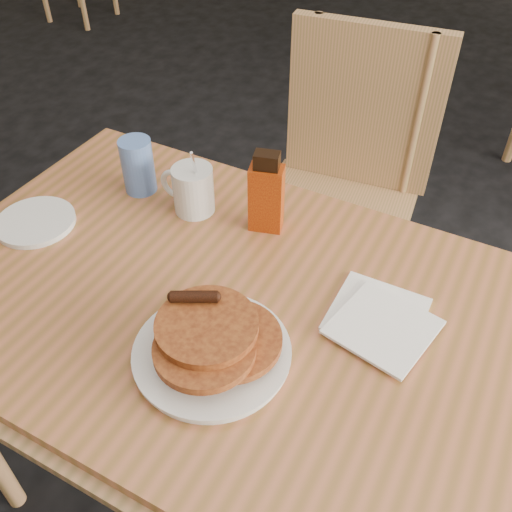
{
  "coord_description": "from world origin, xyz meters",
  "views": [
    {
      "loc": [
        0.31,
        -0.63,
        1.51
      ],
      "look_at": [
        -0.02,
        0.03,
        0.83
      ],
      "focal_mm": 40.0,
      "sensor_mm": 36.0,
      "label": 1
    }
  ],
  "objects_px": {
    "main_table": "(217,309)",
    "syrup_bottle": "(266,195)",
    "chair_main_far": "(346,170)",
    "blue_tumbler": "(138,166)",
    "pancake_plate": "(212,345)",
    "coffee_mug": "(192,189)"
  },
  "relations": [
    {
      "from": "chair_main_far",
      "to": "blue_tumbler",
      "type": "xyz_separation_m",
      "value": [
        -0.32,
        -0.53,
        0.24
      ]
    },
    {
      "from": "pancake_plate",
      "to": "main_table",
      "type": "bearing_deg",
      "value": 117.5
    },
    {
      "from": "coffee_mug",
      "to": "syrup_bottle",
      "type": "bearing_deg",
      "value": 20.27
    },
    {
      "from": "blue_tumbler",
      "to": "chair_main_far",
      "type": "bearing_deg",
      "value": 59.22
    },
    {
      "from": "main_table",
      "to": "syrup_bottle",
      "type": "distance_m",
      "value": 0.25
    },
    {
      "from": "pancake_plate",
      "to": "coffee_mug",
      "type": "xyz_separation_m",
      "value": [
        -0.23,
        0.33,
        0.02
      ]
    },
    {
      "from": "chair_main_far",
      "to": "blue_tumbler",
      "type": "bearing_deg",
      "value": -126.07
    },
    {
      "from": "main_table",
      "to": "syrup_bottle",
      "type": "bearing_deg",
      "value": 90.36
    },
    {
      "from": "pancake_plate",
      "to": "coffee_mug",
      "type": "relative_size",
      "value": 1.61
    },
    {
      "from": "main_table",
      "to": "chair_main_far",
      "type": "relative_size",
      "value": 1.23
    },
    {
      "from": "chair_main_far",
      "to": "pancake_plate",
      "type": "xyz_separation_m",
      "value": [
        0.06,
        -0.87,
        0.2
      ]
    },
    {
      "from": "main_table",
      "to": "pancake_plate",
      "type": "bearing_deg",
      "value": -62.5
    },
    {
      "from": "blue_tumbler",
      "to": "pancake_plate",
      "type": "bearing_deg",
      "value": -41.7
    },
    {
      "from": "blue_tumbler",
      "to": "syrup_bottle",
      "type": "bearing_deg",
      "value": 1.17
    },
    {
      "from": "coffee_mug",
      "to": "syrup_bottle",
      "type": "relative_size",
      "value": 0.91
    },
    {
      "from": "syrup_bottle",
      "to": "blue_tumbler",
      "type": "height_order",
      "value": "syrup_bottle"
    },
    {
      "from": "pancake_plate",
      "to": "coffee_mug",
      "type": "distance_m",
      "value": 0.4
    },
    {
      "from": "chair_main_far",
      "to": "pancake_plate",
      "type": "height_order",
      "value": "chair_main_far"
    },
    {
      "from": "pancake_plate",
      "to": "syrup_bottle",
      "type": "relative_size",
      "value": 1.47
    },
    {
      "from": "main_table",
      "to": "chair_main_far",
      "type": "xyz_separation_m",
      "value": [
        0.01,
        0.74,
        -0.13
      ]
    },
    {
      "from": "coffee_mug",
      "to": "main_table",
      "type": "bearing_deg",
      "value": -35.18
    },
    {
      "from": "chair_main_far",
      "to": "syrup_bottle",
      "type": "height_order",
      "value": "chair_main_far"
    }
  ]
}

